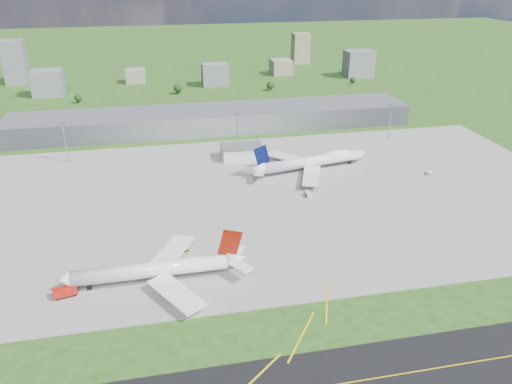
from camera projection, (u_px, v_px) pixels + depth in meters
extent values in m
plane|color=#264816|center=(217.00, 135.00, 368.38)|extent=(1400.00, 1400.00, 0.00)
cube|color=gray|center=(261.00, 196.00, 272.58)|extent=(360.00, 190.00, 0.08)
cube|color=slate|center=(214.00, 119.00, 378.52)|extent=(300.00, 42.00, 15.00)
cube|color=silver|center=(242.00, 152.00, 324.15)|extent=(26.00, 16.00, 8.00)
cylinder|color=gray|center=(65.00, 143.00, 313.69)|extent=(0.70, 0.70, 25.00)
cube|color=gray|center=(62.00, 124.00, 308.28)|extent=(3.50, 2.00, 1.20)
cylinder|color=gray|center=(238.00, 132.00, 333.87)|extent=(0.70, 0.70, 25.00)
cube|color=gray|center=(237.00, 114.00, 328.46)|extent=(3.50, 2.00, 1.20)
cylinder|color=gray|center=(390.00, 123.00, 354.05)|extent=(0.70, 0.70, 25.00)
cube|color=gray|center=(392.00, 105.00, 348.64)|extent=(3.50, 2.00, 1.20)
cylinder|color=white|center=(151.00, 270.00, 197.70)|extent=(60.98, 6.69, 6.30)
cone|color=white|center=(63.00, 280.00, 191.44)|extent=(5.29, 6.34, 6.30)
cone|color=white|center=(237.00, 258.00, 203.90)|extent=(8.45, 6.36, 6.30)
cube|color=#971608|center=(146.00, 275.00, 198.13)|extent=(49.99, 2.90, 1.37)
cube|color=white|center=(176.00, 293.00, 186.91)|extent=(21.97, 28.35, 0.95)
cube|color=white|center=(172.00, 252.00, 213.47)|extent=(21.73, 28.42, 0.95)
cube|color=maroon|center=(230.00, 243.00, 200.21)|extent=(10.47, 0.59, 12.70)
cylinder|color=#38383D|center=(169.00, 292.00, 190.77)|extent=(5.80, 3.40, 3.36)
cylinder|color=#38383D|center=(166.00, 261.00, 210.33)|extent=(5.80, 3.40, 3.36)
cube|color=black|center=(168.00, 284.00, 196.59)|extent=(1.69, 1.27, 2.63)
cube|color=black|center=(167.00, 271.00, 204.97)|extent=(1.69, 1.27, 2.63)
cube|color=black|center=(89.00, 287.00, 195.02)|extent=(1.69, 1.27, 2.63)
cylinder|color=white|center=(313.00, 161.00, 304.44)|extent=(65.11, 17.95, 6.50)
cone|color=white|center=(362.00, 154.00, 316.32)|extent=(6.31, 7.33, 6.50)
cone|color=white|center=(258.00, 168.00, 291.68)|extent=(9.41, 7.89, 6.50)
cube|color=#1D56A0|center=(316.00, 164.00, 306.00)|extent=(52.92, 12.10, 1.36)
ellipsoid|color=white|center=(337.00, 155.00, 309.34)|extent=(21.62, 10.09, 5.85)
cube|color=white|center=(288.00, 157.00, 315.44)|extent=(26.09, 28.42, 0.94)
cube|color=white|center=(311.00, 176.00, 288.68)|extent=(18.77, 30.71, 0.94)
cube|color=#080E3C|center=(262.00, 156.00, 289.33)|extent=(10.37, 2.37, 12.67)
cylinder|color=#38383D|center=(298.00, 163.00, 312.17)|extent=(6.27, 4.33, 3.35)
cylinder|color=#38383D|center=(282.00, 159.00, 318.94)|extent=(6.27, 4.33, 3.35)
cylinder|color=#38383D|center=(312.00, 174.00, 296.31)|extent=(6.27, 4.33, 3.35)
cylinder|color=#38383D|center=(311.00, 182.00, 285.45)|extent=(6.27, 4.33, 3.35)
cube|color=black|center=(300.00, 167.00, 308.17)|extent=(1.87, 1.54, 2.62)
cube|color=black|center=(307.00, 172.00, 300.23)|extent=(1.87, 1.54, 2.62)
cube|color=black|center=(350.00, 162.00, 315.19)|extent=(1.87, 1.54, 2.62)
cube|color=#A9180C|center=(65.00, 292.00, 190.69)|extent=(9.25, 5.20, 3.49)
cube|color=black|center=(66.00, 295.00, 191.43)|extent=(8.02, 5.06, 0.70)
cube|color=#C3BC0B|center=(185.00, 249.00, 220.97)|extent=(3.50, 2.41, 1.28)
cube|color=black|center=(185.00, 250.00, 221.24)|extent=(3.04, 2.41, 0.70)
cube|color=silver|center=(308.00, 194.00, 271.94)|extent=(2.67, 5.31, 2.27)
cube|color=black|center=(308.00, 196.00, 272.42)|extent=(2.72, 4.55, 0.70)
cube|color=silver|center=(430.00, 172.00, 300.04)|extent=(4.94, 4.43, 2.03)
cube|color=black|center=(429.00, 174.00, 300.47)|extent=(4.45, 4.11, 0.70)
cube|color=slate|center=(48.00, 83.00, 470.74)|extent=(28.00, 22.00, 24.00)
cube|color=gray|center=(136.00, 76.00, 523.03)|extent=(20.00, 18.00, 14.00)
cube|color=slate|center=(215.00, 75.00, 509.39)|extent=(26.00, 20.00, 22.00)
cube|color=gray|center=(281.00, 67.00, 560.84)|extent=(22.00, 24.00, 16.00)
cube|color=slate|center=(359.00, 64.00, 546.35)|extent=(30.00, 22.00, 28.00)
cube|color=slate|center=(15.00, 62.00, 512.43)|extent=(22.00, 20.00, 44.00)
cube|color=gray|center=(301.00, 48.00, 617.19)|extent=(20.00, 18.00, 36.00)
cylinder|color=#382314|center=(79.00, 101.00, 449.63)|extent=(0.70, 0.70, 3.00)
sphere|color=black|center=(78.00, 98.00, 448.20)|extent=(6.75, 6.75, 6.75)
cylinder|color=#382314|center=(178.00, 92.00, 479.32)|extent=(0.70, 0.70, 3.60)
sphere|color=black|center=(178.00, 88.00, 477.61)|extent=(8.10, 8.10, 8.10)
cylinder|color=#382314|center=(270.00, 89.00, 491.44)|extent=(0.70, 0.70, 3.40)
sphere|color=black|center=(270.00, 85.00, 489.82)|extent=(7.65, 7.65, 7.65)
cylinder|color=#382314|center=(352.00, 83.00, 516.95)|extent=(0.70, 0.70, 2.80)
sphere|color=black|center=(353.00, 80.00, 515.62)|extent=(6.30, 6.30, 6.30)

